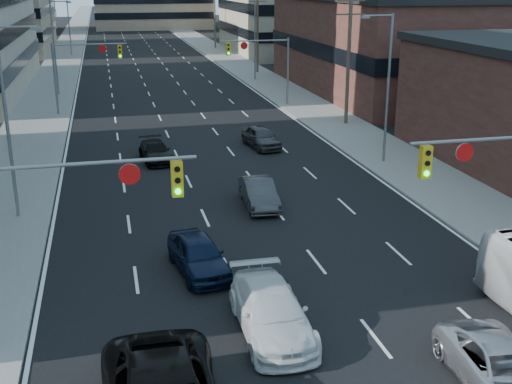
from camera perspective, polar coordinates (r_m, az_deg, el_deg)
name	(u,v)px	position (r m, az deg, el deg)	size (l,w,h in m)	color
road_surface	(130,34)	(141.11, -11.10, 13.64)	(18.00, 300.00, 0.02)	black
sidewalk_left	(74,34)	(141.08, -15.89, 13.32)	(5.00, 300.00, 0.15)	slate
sidewalk_right	(185,32)	(142.06, -6.33, 13.92)	(5.00, 300.00, 0.15)	slate
storefront_right_mid	(408,46)	(67.89, 13.37, 12.52)	(20.00, 30.00, 9.00)	#472119
office_right_far	(305,6)	(103.40, 4.38, 16.19)	(22.00, 28.00, 14.00)	gray
bg_block_right	(278,3)	(145.69, 1.95, 16.46)	(22.00, 22.00, 12.00)	gray
signal_near_left	(65,213)	(19.73, -16.65, -1.83)	(6.59, 0.33, 6.00)	slate
signal_near_right	(512,179)	(23.85, 21.81, 1.08)	(6.59, 0.33, 6.00)	slate
signal_far_left	(83,63)	(55.97, -15.16, 11.02)	(6.09, 0.33, 6.00)	slate
signal_far_right	(263,58)	(57.60, 0.60, 11.83)	(6.09, 0.33, 6.00)	slate
utility_pole_block	(349,50)	(50.26, 8.26, 12.38)	(2.20, 0.28, 11.00)	#4C3D2D
utility_pole_midblock	(257,24)	(78.86, 0.13, 14.68)	(2.20, 0.28, 11.00)	#4C3D2D
utility_pole_distant	(215,12)	(108.23, -3.69, 15.65)	(2.20, 0.28, 11.00)	#4C3D2D
streetlight_left_near	(10,114)	(31.41, -21.06, 6.47)	(2.03, 0.22, 9.00)	slate
streetlight_left_mid	(56,43)	(65.96, -17.39, 12.51)	(2.03, 0.22, 9.00)	slate
streetlight_left_far	(70,21)	(100.82, -16.22, 14.38)	(2.03, 0.22, 9.00)	slate
streetlight_right_near	(386,82)	(39.57, 11.48, 9.56)	(2.03, 0.22, 9.00)	slate
streetlight_right_far	(254,35)	(72.67, -0.22, 13.79)	(2.03, 0.22, 9.00)	slate
white_van	(271,311)	(20.93, 1.38, -10.56)	(2.11, 5.19, 1.51)	silver
silver_suv	(503,369)	(19.54, 21.07, -14.49)	(2.23, 4.85, 1.35)	#ACACB0
sedan_blue	(198,255)	(25.08, -5.15, -5.56)	(1.73, 4.30, 1.46)	black
sedan_grey_center	(259,193)	(32.14, 0.26, -0.10)	(1.47, 4.21, 1.39)	#343436
sedan_black_far	(156,151)	(40.77, -8.91, 3.58)	(1.72, 4.24, 1.23)	black
sedan_grey_right	(261,137)	(43.59, 0.47, 4.91)	(1.71, 4.24, 1.44)	#353538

